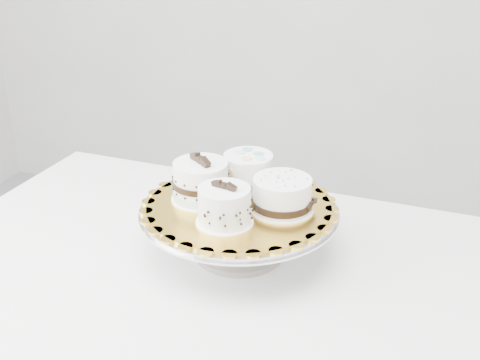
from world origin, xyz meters
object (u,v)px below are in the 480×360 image
(cake_board, at_px, (239,206))
(cake_dots, at_px, (248,171))
(cake_stand, at_px, (239,222))
(cake_ribbon, at_px, (283,195))
(table, at_px, (210,293))
(cake_banded, at_px, (201,183))
(cake_swirl, at_px, (224,206))

(cake_board, distance_m, cake_dots, 0.09)
(cake_stand, bearing_deg, cake_ribbon, 3.87)
(table, bearing_deg, cake_banded, 127.19)
(cake_swirl, height_order, cake_ribbon, cake_swirl)
(table, relative_size, cake_dots, 9.98)
(cake_board, bearing_deg, cake_ribbon, 3.87)
(table, distance_m, cake_dots, 0.27)
(table, xyz_separation_m, cake_board, (0.05, 0.05, 0.19))
(cake_swirl, xyz_separation_m, cake_dots, (-0.00, 0.16, 0.00))
(cake_banded, relative_size, cake_ribbon, 1.13)
(cake_board, relative_size, cake_ribbon, 2.69)
(table, height_order, cake_banded, cake_banded)
(cake_banded, distance_m, cake_dots, 0.11)
(cake_ribbon, bearing_deg, cake_swirl, -125.63)
(cake_stand, distance_m, cake_board, 0.04)
(table, distance_m, cake_banded, 0.24)
(table, bearing_deg, cake_stand, 49.32)
(cake_stand, relative_size, cake_ribbon, 2.93)
(cake_swirl, distance_m, cake_dots, 0.16)
(table, height_order, cake_swirl, cake_swirl)
(cake_stand, distance_m, cake_banded, 0.11)
(table, xyz_separation_m, cake_stand, (0.05, 0.05, 0.15))
(cake_swirl, bearing_deg, cake_banded, 149.22)
(cake_dots, bearing_deg, cake_swirl, -83.47)
(table, relative_size, cake_banded, 8.08)
(cake_swirl, xyz_separation_m, cake_ribbon, (0.09, 0.08, -0.00))
(cake_board, distance_m, cake_ribbon, 0.09)
(cake_board, bearing_deg, cake_stand, 0.00)
(cake_swirl, bearing_deg, table, 161.10)
(table, relative_size, cake_swirl, 10.46)
(cake_board, height_order, cake_swirl, cake_swirl)
(cake_ribbon, bearing_deg, cake_board, -164.94)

